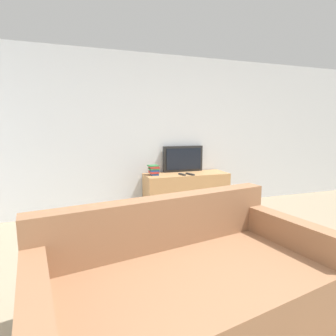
{
  "coord_description": "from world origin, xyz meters",
  "views": [
    {
      "loc": [
        -1.21,
        -1.32,
        1.4
      ],
      "look_at": [
        0.02,
        2.42,
        0.79
      ],
      "focal_mm": 28.0,
      "sensor_mm": 36.0,
      "label": 1
    }
  ],
  "objects_px": {
    "television": "(183,159)",
    "couch": "(188,293)",
    "remote_on_stand": "(182,174)",
    "tv_stand": "(186,192)",
    "remote_secondary": "(190,174)",
    "book_stack": "(154,170)"
  },
  "relations": [
    {
      "from": "tv_stand",
      "to": "remote_on_stand",
      "type": "xyz_separation_m",
      "value": [
        -0.12,
        -0.12,
        0.33
      ]
    },
    {
      "from": "television",
      "to": "remote_on_stand",
      "type": "height_order",
      "value": "television"
    },
    {
      "from": "remote_secondary",
      "to": "television",
      "type": "bearing_deg",
      "value": 88.29
    },
    {
      "from": "television",
      "to": "couch",
      "type": "height_order",
      "value": "television"
    },
    {
      "from": "book_stack",
      "to": "remote_on_stand",
      "type": "bearing_deg",
      "value": -19.58
    },
    {
      "from": "television",
      "to": "remote_on_stand",
      "type": "bearing_deg",
      "value": -113.53
    },
    {
      "from": "book_stack",
      "to": "remote_secondary",
      "type": "height_order",
      "value": "book_stack"
    },
    {
      "from": "remote_on_stand",
      "to": "book_stack",
      "type": "bearing_deg",
      "value": 160.42
    },
    {
      "from": "tv_stand",
      "to": "remote_on_stand",
      "type": "height_order",
      "value": "remote_on_stand"
    },
    {
      "from": "tv_stand",
      "to": "remote_secondary",
      "type": "distance_m",
      "value": 0.36
    },
    {
      "from": "remote_on_stand",
      "to": "remote_secondary",
      "type": "height_order",
      "value": "same"
    },
    {
      "from": "television",
      "to": "remote_secondary",
      "type": "bearing_deg",
      "value": -91.71
    },
    {
      "from": "tv_stand",
      "to": "remote_secondary",
      "type": "bearing_deg",
      "value": -86.3
    },
    {
      "from": "tv_stand",
      "to": "book_stack",
      "type": "xyz_separation_m",
      "value": [
        -0.56,
        0.03,
        0.4
      ]
    },
    {
      "from": "tv_stand",
      "to": "remote_on_stand",
      "type": "relative_size",
      "value": 8.49
    },
    {
      "from": "tv_stand",
      "to": "television",
      "type": "relative_size",
      "value": 1.98
    },
    {
      "from": "television",
      "to": "remote_on_stand",
      "type": "xyz_separation_m",
      "value": [
        -0.14,
        -0.33,
        -0.21
      ]
    },
    {
      "from": "television",
      "to": "couch",
      "type": "xyz_separation_m",
      "value": [
        -1.05,
        -2.77,
        -0.56
      ]
    },
    {
      "from": "remote_on_stand",
      "to": "couch",
      "type": "bearing_deg",
      "value": -110.3
    },
    {
      "from": "couch",
      "to": "remote_on_stand",
      "type": "distance_m",
      "value": 2.62
    },
    {
      "from": "tv_stand",
      "to": "couch",
      "type": "xyz_separation_m",
      "value": [
        -1.03,
        -2.56,
        -0.02
      ]
    },
    {
      "from": "couch",
      "to": "remote_on_stand",
      "type": "bearing_deg",
      "value": 59.97
    }
  ]
}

